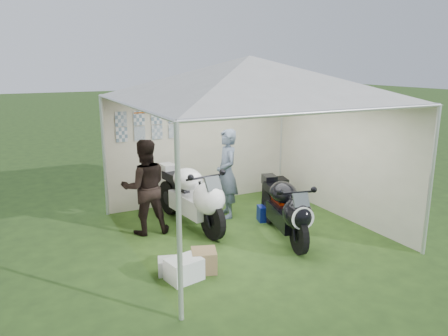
{
  "coord_description": "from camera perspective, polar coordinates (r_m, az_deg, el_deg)",
  "views": [
    {
      "loc": [
        -3.56,
        -6.25,
        2.9
      ],
      "look_at": [
        -0.28,
        0.35,
        1.11
      ],
      "focal_mm": 35.0,
      "sensor_mm": 36.0,
      "label": 1
    }
  ],
  "objects": [
    {
      "name": "crate_1",
      "position": [
        6.34,
        -2.63,
        -11.98
      ],
      "size": [
        0.44,
        0.44,
        0.31
      ],
      "primitive_type": "cube",
      "rotation": [
        0.0,
        0.0,
        -0.33
      ],
      "color": "olive",
      "rests_on": "ground"
    },
    {
      "name": "ground",
      "position": [
        7.75,
        3.06,
        -8.3
      ],
      "size": [
        80.0,
        80.0,
        0.0
      ],
      "primitive_type": "plane",
      "color": "#2A441A",
      "rests_on": "ground"
    },
    {
      "name": "motorcycle_white",
      "position": [
        7.76,
        -4.1,
        -3.54
      ],
      "size": [
        0.66,
        2.2,
        1.09
      ],
      "rotation": [
        0.0,
        0.0,
        0.13
      ],
      "color": "black",
      "rests_on": "ground"
    },
    {
      "name": "person_dark_jacket",
      "position": [
        7.56,
        -10.3,
        -2.47
      ],
      "size": [
        0.87,
        0.72,
        1.65
      ],
      "primitive_type": "imported",
      "rotation": [
        0.0,
        0.0,
        3.02
      ],
      "color": "black",
      "rests_on": "ground"
    },
    {
      "name": "canopy_tent",
      "position": [
        7.22,
        3.19,
        11.1
      ],
      "size": [
        5.66,
        5.66,
        3.0
      ],
      "color": "silver",
      "rests_on": "ground"
    },
    {
      "name": "equipment_box",
      "position": [
        9.45,
        6.72,
        -2.76
      ],
      "size": [
        0.55,
        0.48,
        0.48
      ],
      "primitive_type": "cube",
      "rotation": [
        0.0,
        0.0,
        -0.23
      ],
      "color": "black",
      "rests_on": "ground"
    },
    {
      "name": "motorcycle_black",
      "position": [
        7.32,
        8.11,
        -5.2
      ],
      "size": [
        0.75,
        1.96,
        0.98
      ],
      "rotation": [
        0.0,
        0.0,
        -0.24
      ],
      "color": "black",
      "rests_on": "ground"
    },
    {
      "name": "person_blue_jacket",
      "position": [
        8.24,
        0.38,
        -0.74
      ],
      "size": [
        0.5,
        0.68,
        1.69
      ],
      "primitive_type": "imported",
      "rotation": [
        0.0,
        0.0,
        -1.74
      ],
      "color": "slate",
      "rests_on": "ground"
    },
    {
      "name": "crate_3",
      "position": [
        6.3,
        -3.51,
        -12.27
      ],
      "size": [
        0.51,
        0.44,
        0.28
      ],
      "primitive_type": "cube",
      "rotation": [
        0.0,
        0.0,
        0.36
      ],
      "color": "brown",
      "rests_on": "ground"
    },
    {
      "name": "crate_2",
      "position": [
        6.31,
        -7.18,
        -12.61
      ],
      "size": [
        0.37,
        0.33,
        0.22
      ],
      "primitive_type": "cube",
      "rotation": [
        0.0,
        0.0,
        -0.31
      ],
      "color": "silver",
      "rests_on": "ground"
    },
    {
      "name": "paddock_stand",
      "position": [
        8.25,
        5.79,
        -5.88
      ],
      "size": [
        0.43,
        0.32,
        0.29
      ],
      "primitive_type": "cube",
      "rotation": [
        0.0,
        0.0,
        -0.24
      ],
      "color": "#162BBE",
      "rests_on": "ground"
    },
    {
      "name": "crate_0",
      "position": [
        6.12,
        -5.24,
        -13.04
      ],
      "size": [
        0.52,
        0.44,
        0.3
      ],
      "primitive_type": "cube",
      "rotation": [
        0.0,
        0.0,
        0.21
      ],
      "color": "silver",
      "rests_on": "ground"
    }
  ]
}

